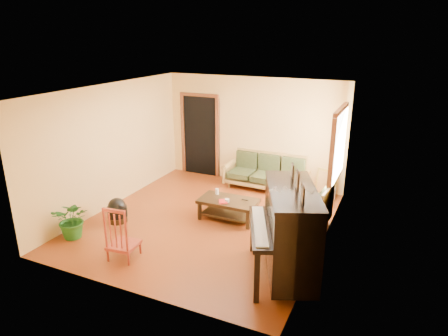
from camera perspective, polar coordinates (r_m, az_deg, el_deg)
The scene contains 16 objects.
floor at distance 8.03m, azimuth -2.38°, elevation -7.62°, with size 5.00×5.00×0.00m, color #60250C.
doorway at distance 10.38m, azimuth -3.44°, elevation 4.56°, with size 1.08×0.16×2.05m, color black.
window at distance 8.04m, azimuth 16.04°, elevation 3.15°, with size 0.12×1.36×1.46m, color white.
sofa at distance 9.51m, azimuth 5.94°, elevation -0.63°, with size 1.97×0.82×0.84m, color olive.
coffee_table at distance 8.03m, azimuth 0.62°, elevation -5.92°, with size 1.16×0.63×0.42m, color black.
armchair at distance 7.78m, azimuth 11.94°, elevation -5.39°, with size 0.83×0.87×0.87m, color olive.
piano at distance 6.15m, azimuth 9.46°, elevation -9.16°, with size 0.95×1.61×1.42m, color black.
footstool at distance 8.21m, azimuth -14.98°, elevation -6.24°, with size 0.39×0.39×0.37m, color black.
red_chair at distance 6.81m, azimuth -14.29°, elevation -8.80°, with size 0.45×0.49×0.96m, color maroon.
leaning_frame at distance 9.45m, azimuth 14.39°, elevation -1.96°, with size 0.48×0.11×0.63m, color gold.
ceramic_crock at distance 9.33m, azimuth 15.04°, elevation -3.56°, with size 0.20×0.20×0.25m, color #334D9A.
potted_plant at distance 7.77m, azimuth -20.78°, elevation -6.86°, with size 0.65×0.57×0.73m, color #1C5317.
book at distance 7.82m, azimuth -0.73°, elevation -4.84°, with size 0.16×0.22×0.02m, color #A81816.
candle at distance 8.19m, azimuth -1.01°, elevation -3.37°, with size 0.07×0.07×0.12m, color white.
glass_jar at distance 7.84m, azimuth 0.46°, elevation -4.66°, with size 0.09×0.09×0.06m, color silver.
remote at distance 7.93m, azimuth 3.03°, elevation -4.55°, with size 0.13×0.04×0.01m, color black.
Camera 1 is at (3.28, -6.40, 3.56)m, focal length 32.00 mm.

